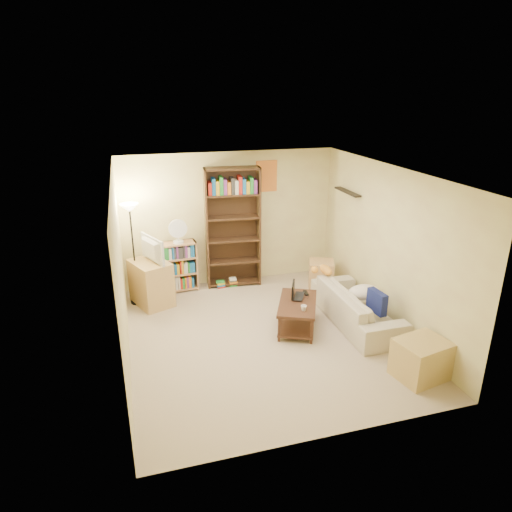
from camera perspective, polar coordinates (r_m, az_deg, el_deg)
name	(u,v)px	position (r m, az deg, el deg)	size (l,w,h in m)	color
room	(265,235)	(6.44, 1.15, 2.67)	(4.50, 4.54, 2.52)	tan
sofa	(357,306)	(7.52, 12.45, -6.12)	(0.77, 1.96, 0.57)	#BDB79C
navy_pillow	(377,302)	(7.13, 14.87, -5.56)	(0.38, 0.11, 0.34)	navy
cream_blanket	(364,292)	(7.54, 13.35, -4.42)	(0.53, 0.38, 0.23)	white
tabby_cat	(324,270)	(7.88, 8.47, -1.72)	(0.45, 0.16, 0.15)	orange
coffee_table	(297,311)	(7.20, 5.19, -6.87)	(0.93, 1.15, 0.45)	#492B1C
laptop	(302,297)	(7.28, 5.79, -5.11)	(0.36, 0.41, 0.03)	black
laptop_screen	(293,289)	(7.23, 4.66, -4.18)	(0.01, 0.34, 0.22)	white
mug	(304,308)	(6.87, 5.98, -6.49)	(0.12, 0.12, 0.08)	white
tv_remote	(306,293)	(7.43, 6.26, -4.60)	(0.06, 0.18, 0.02)	black
tv_stand	(151,283)	(8.11, -12.96, -3.31)	(0.52, 0.73, 0.79)	#DAB86A
television	(148,250)	(7.89, -13.31, 0.75)	(0.39, 0.73, 0.43)	black
tall_bookshelf	(233,225)	(8.46, -2.91, 3.89)	(1.04, 0.43, 2.24)	#45311A
short_bookshelf	(177,267)	(8.53, -9.84, -1.35)	(0.75, 0.35, 0.94)	tan
desk_fan	(178,231)	(8.26, -9.74, 3.11)	(0.33, 0.19, 0.45)	white
floor_lamp	(131,225)	(7.89, -15.35, 3.76)	(0.30, 0.30, 1.79)	black
side_table	(321,274)	(8.70, 8.13, -2.28)	(0.45, 0.45, 0.52)	tan
end_cabinet	(421,359)	(6.44, 19.94, -12.03)	(0.63, 0.52, 0.52)	#DCBD6B
book_stacks	(228,283)	(8.72, -3.58, -3.38)	(0.40, 0.13, 0.16)	red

